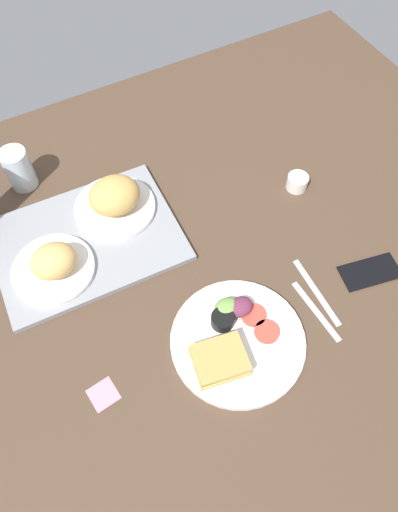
% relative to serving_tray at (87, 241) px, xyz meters
% --- Properties ---
extents(ground_plane, '(1.90, 1.50, 0.03)m').
position_rel_serving_tray_xyz_m(ground_plane, '(0.20, -0.22, -0.02)').
color(ground_plane, '#4C3828').
extents(serving_tray, '(0.46, 0.35, 0.02)m').
position_rel_serving_tray_xyz_m(serving_tray, '(0.00, 0.00, 0.00)').
color(serving_tray, gray).
rests_on(serving_tray, ground_plane).
extents(bread_plate_near, '(0.20, 0.20, 0.09)m').
position_rel_serving_tray_xyz_m(bread_plate_near, '(-0.09, -0.05, 0.04)').
color(bread_plate_near, white).
rests_on(bread_plate_near, serving_tray).
extents(bread_plate_far, '(0.21, 0.21, 0.10)m').
position_rel_serving_tray_xyz_m(bread_plate_far, '(0.10, 0.05, 0.05)').
color(bread_plate_far, white).
rests_on(bread_plate_far, serving_tray).
extents(plate_with_salad, '(0.30, 0.30, 0.05)m').
position_rel_serving_tray_xyz_m(plate_with_salad, '(0.19, -0.40, 0.01)').
color(plate_with_salad, white).
rests_on(plate_with_salad, ground_plane).
extents(drinking_glass, '(0.07, 0.07, 0.12)m').
position_rel_serving_tray_xyz_m(drinking_glass, '(-0.08, 0.26, 0.05)').
color(drinking_glass, silver).
rests_on(drinking_glass, ground_plane).
extents(espresso_cup, '(0.06, 0.06, 0.04)m').
position_rel_serving_tray_xyz_m(espresso_cup, '(0.56, -0.10, 0.01)').
color(espresso_cup, silver).
rests_on(espresso_cup, ground_plane).
extents(fork, '(0.02, 0.17, 0.01)m').
position_rel_serving_tray_xyz_m(fork, '(0.39, -0.43, -0.01)').
color(fork, '#B7B7BC').
rests_on(fork, ground_plane).
extents(knife, '(0.02, 0.19, 0.01)m').
position_rel_serving_tray_xyz_m(knife, '(0.42, -0.39, -0.01)').
color(knife, '#B7B7BC').
rests_on(knife, ground_plane).
extents(cell_phone, '(0.16, 0.10, 0.01)m').
position_rel_serving_tray_xyz_m(cell_phone, '(0.57, -0.40, -0.00)').
color(cell_phone, black).
rests_on(cell_phone, ground_plane).
extents(sticky_note, '(0.06, 0.06, 0.00)m').
position_rel_serving_tray_xyz_m(sticky_note, '(-0.11, -0.37, -0.01)').
color(sticky_note, pink).
rests_on(sticky_note, ground_plane).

